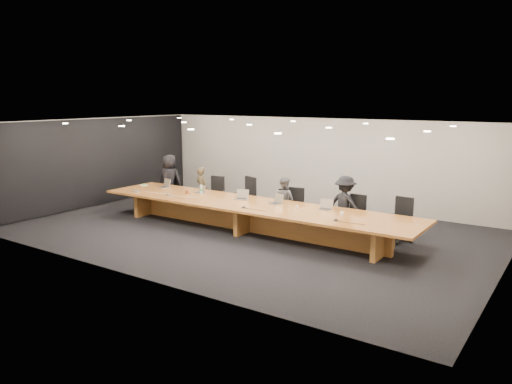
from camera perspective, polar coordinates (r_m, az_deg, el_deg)
ground at (r=13.08m, az=-0.74°, el=-4.51°), size 12.00×12.00×0.00m
back_wall at (r=16.19m, az=7.38°, el=3.42°), size 12.00×0.02×2.80m
left_wall_panel at (r=16.87m, az=-17.57°, el=3.20°), size 0.08×7.84×2.74m
conference_table at (r=12.96m, az=-0.75°, el=-2.29°), size 9.00×1.80×0.75m
chair_far_left at (r=16.38m, az=-9.63°, el=0.26°), size 0.65×0.65×1.00m
chair_left at (r=15.20m, az=-4.84°, el=-0.25°), size 0.61×0.61×1.10m
chair_mid_left at (r=14.53m, az=-1.38°, el=-0.54°), size 0.78×0.78×1.19m
chair_mid_right at (r=13.58m, az=4.33°, el=-1.70°), size 0.61×0.61×1.05m
chair_right at (r=12.82m, az=11.13°, el=-2.62°), size 0.57×0.57×1.05m
chair_far_right at (r=12.57m, az=16.12°, el=-3.02°), size 0.61×0.61×1.09m
person_a at (r=16.35m, az=-9.85°, el=1.37°), size 0.91×0.71×1.64m
person_b at (r=15.45m, az=-6.20°, el=0.38°), size 0.56×0.44×1.35m
person_c at (r=13.68m, az=3.24°, el=-1.00°), size 0.75×0.64×1.33m
person_d at (r=12.90m, az=10.14°, el=-1.47°), size 1.05×0.71×1.50m
laptop_a at (r=15.37m, az=-10.53°, el=1.00°), size 0.41×0.34×0.27m
laptop_b at (r=14.38m, az=-6.51°, el=0.36°), size 0.34×0.29×0.23m
laptop_c at (r=13.38m, az=-1.69°, el=-0.28°), size 0.40×0.34×0.27m
laptop_d at (r=12.80m, az=2.18°, el=-0.78°), size 0.41×0.36×0.27m
laptop_e at (r=12.26m, az=7.89°, el=-1.42°), size 0.36×0.28×0.26m
water_bottle at (r=14.20m, az=-6.28°, el=0.26°), size 0.09×0.09×0.25m
amber_mug at (r=14.29m, az=-7.92°, el=-0.01°), size 0.10×0.10×0.10m
paper_cup_near at (r=12.30m, az=4.70°, el=-1.73°), size 0.09×0.09×0.09m
paper_cup_far at (r=11.70m, az=9.79°, el=-2.48°), size 0.11×0.11×0.10m
notepad at (r=15.90m, az=-12.69°, el=0.77°), size 0.28×0.26×0.01m
lime_gadget at (r=15.91m, az=-12.66°, el=0.84°), size 0.17×0.13×0.02m
av_box at (r=14.86m, az=-13.52°, el=0.07°), size 0.22×0.17×0.03m
mic_left at (r=14.18m, az=-10.13°, el=-0.31°), size 0.14×0.14×0.03m
mic_center at (r=12.41m, az=-1.42°, el=-1.71°), size 0.16×0.16×0.03m
mic_right at (r=11.27m, az=9.11°, el=-3.15°), size 0.15×0.15×0.03m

